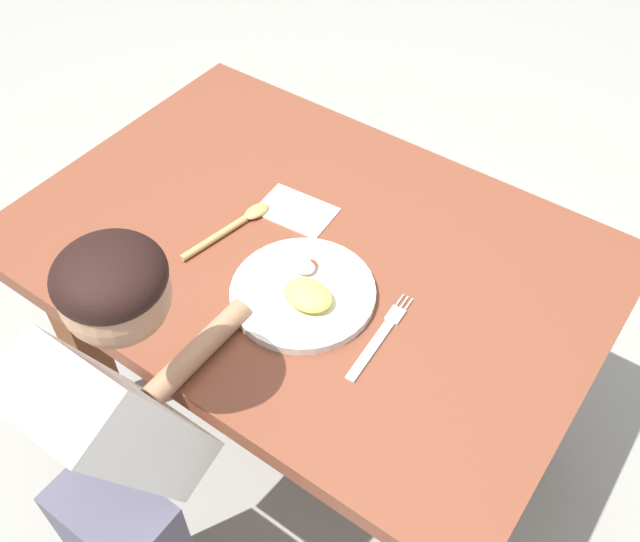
{
  "coord_description": "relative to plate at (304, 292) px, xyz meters",
  "views": [
    {
      "loc": [
        0.59,
        -0.78,
        1.68
      ],
      "look_at": [
        0.07,
        -0.06,
        0.69
      ],
      "focal_mm": 39.98,
      "sensor_mm": 36.0,
      "label": 1
    }
  ],
  "objects": [
    {
      "name": "spoon",
      "position": [
        -0.22,
        0.07,
        -0.01
      ],
      "size": [
        0.06,
        0.22,
        0.02
      ],
      "rotation": [
        0.0,
        0.0,
        1.39
      ],
      "color": "tan",
      "rests_on": "dining_table"
    },
    {
      "name": "fork",
      "position": [
        0.16,
        -0.0,
        -0.01
      ],
      "size": [
        0.03,
        0.21,
        0.01
      ],
      "rotation": [
        0.0,
        0.0,
        1.63
      ],
      "color": "silver",
      "rests_on": "dining_table"
    },
    {
      "name": "person",
      "position": [
        -0.06,
        -0.42,
        -0.15
      ],
      "size": [
        0.21,
        0.43,
        1.03
      ],
      "color": "#4C485A",
      "rests_on": "ground_plane"
    },
    {
      "name": "dining_table",
      "position": [
        -0.07,
        0.11,
        -0.12
      ],
      "size": [
        1.15,
        0.8,
        0.67
      ],
      "color": "brown",
      "rests_on": "ground_plane"
    },
    {
      "name": "napkin",
      "position": [
        -0.15,
        0.18,
        -0.01
      ],
      "size": [
        0.16,
        0.11,
        0.0
      ],
      "primitive_type": "cube",
      "rotation": [
        0.0,
        0.0,
        0.08
      ],
      "color": "white",
      "rests_on": "dining_table"
    },
    {
      "name": "ground_plane",
      "position": [
        -0.07,
        0.11,
        -0.68
      ],
      "size": [
        8.0,
        8.0,
        0.0
      ],
      "primitive_type": "plane",
      "color": "gray"
    },
    {
      "name": "plate",
      "position": [
        0.0,
        0.0,
        0.0
      ],
      "size": [
        0.27,
        0.27,
        0.05
      ],
      "color": "beige",
      "rests_on": "dining_table"
    }
  ]
}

